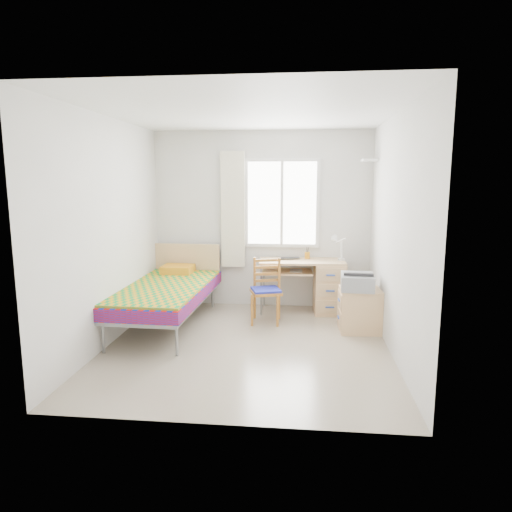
% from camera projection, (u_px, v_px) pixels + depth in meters
% --- Properties ---
extents(floor, '(3.50, 3.50, 0.00)m').
position_uv_depth(floor, '(248.00, 345.00, 5.27)').
color(floor, '#BCAD93').
rests_on(floor, ground).
extents(ceiling, '(3.50, 3.50, 0.00)m').
position_uv_depth(ceiling, '(247.00, 112.00, 4.84)').
color(ceiling, white).
rests_on(ceiling, wall_back).
extents(wall_back, '(3.20, 0.00, 3.20)m').
position_uv_depth(wall_back, '(262.00, 220.00, 6.78)').
color(wall_back, silver).
rests_on(wall_back, ground).
extents(wall_left, '(0.00, 3.50, 3.50)m').
position_uv_depth(wall_left, '(109.00, 232.00, 5.22)').
color(wall_left, silver).
rests_on(wall_left, ground).
extents(wall_right, '(0.00, 3.50, 3.50)m').
position_uv_depth(wall_right, '(395.00, 235.00, 4.89)').
color(wall_right, silver).
rests_on(wall_right, ground).
extents(window, '(1.10, 0.04, 1.30)m').
position_uv_depth(window, '(282.00, 203.00, 6.68)').
color(window, white).
rests_on(window, wall_back).
extents(curtain, '(0.35, 0.05, 1.70)m').
position_uv_depth(curtain, '(233.00, 210.00, 6.72)').
color(curtain, beige).
rests_on(curtain, wall_back).
extents(floating_shelf, '(0.20, 0.32, 0.03)m').
position_uv_depth(floating_shelf, '(369.00, 160.00, 6.14)').
color(floating_shelf, white).
rests_on(floating_shelf, wall_right).
extents(bed, '(1.07, 2.20, 0.94)m').
position_uv_depth(bed, '(167.00, 291.00, 5.95)').
color(bed, gray).
rests_on(bed, floor).
extents(desk, '(1.23, 0.61, 0.75)m').
position_uv_depth(desk, '(324.00, 284.00, 6.54)').
color(desk, tan).
rests_on(desk, floor).
extents(chair, '(0.47, 0.47, 0.86)m').
position_uv_depth(chair, '(267.00, 286.00, 6.09)').
color(chair, '#AB6921').
rests_on(chair, floor).
extents(cabinet, '(0.52, 0.46, 0.54)m').
position_uv_depth(cabinet, '(359.00, 310.00, 5.73)').
color(cabinet, tan).
rests_on(cabinet, floor).
extents(printer, '(0.42, 0.48, 0.20)m').
position_uv_depth(printer, '(357.00, 281.00, 5.66)').
color(printer, '#96999D').
rests_on(printer, cabinet).
extents(laptop, '(0.34, 0.26, 0.02)m').
position_uv_depth(laptop, '(289.00, 259.00, 6.56)').
color(laptop, black).
rests_on(laptop, desk).
extents(pen_cup, '(0.08, 0.08, 0.09)m').
position_uv_depth(pen_cup, '(307.00, 255.00, 6.64)').
color(pen_cup, '#F9AB1B').
rests_on(pen_cup, desk).
extents(task_lamp, '(0.22, 0.31, 0.39)m').
position_uv_depth(task_lamp, '(338.00, 245.00, 6.36)').
color(task_lamp, white).
rests_on(task_lamp, desk).
extents(book, '(0.18, 0.25, 0.02)m').
position_uv_depth(book, '(290.00, 271.00, 6.58)').
color(book, gray).
rests_on(book, desk).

